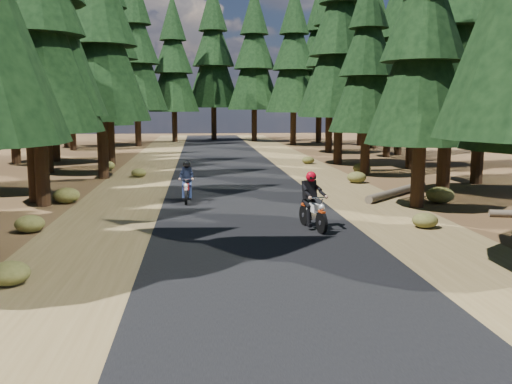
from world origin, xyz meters
TOP-DOWN VIEW (x-y plane):
  - ground at (0.00, 0.00)m, footprint 120.00×120.00m
  - road at (0.00, 5.00)m, footprint 6.00×100.00m
  - shoulder_l at (-4.60, 5.00)m, footprint 3.20×100.00m
  - shoulder_r at (4.60, 5.00)m, footprint 3.20×100.00m
  - pine_forest at (-0.02, 21.05)m, footprint 34.59×55.08m
  - log_near at (6.33, 7.21)m, footprint 3.78×3.97m
  - understory_shrubs at (0.79, 7.36)m, footprint 15.01×31.09m
  - rider_lead at (1.64, 1.25)m, footprint 0.96×1.97m
  - rider_follow at (-2.11, 6.35)m, footprint 0.58×1.75m

SIDE VIEW (x-z plane):
  - ground at x=0.00m, z-range 0.00..0.00m
  - shoulder_l at x=-4.60m, z-range 0.00..0.01m
  - shoulder_r at x=4.60m, z-range 0.00..0.01m
  - road at x=0.00m, z-range 0.00..0.01m
  - log_near at x=6.33m, z-range 0.00..0.32m
  - understory_shrubs at x=0.79m, z-range -0.04..0.57m
  - rider_follow at x=-2.11m, z-range -0.25..1.30m
  - rider_lead at x=1.64m, z-range -0.28..1.41m
  - pine_forest at x=-0.02m, z-range -0.27..16.05m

